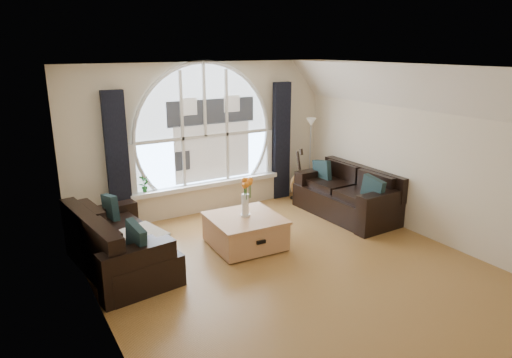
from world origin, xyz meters
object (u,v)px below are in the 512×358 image
coffee_chest (245,230)px  floor_lamp (310,158)px  sofa_right (347,194)px  guitar (297,174)px  vase_flowers (245,192)px  potted_plant (144,183)px  sofa_left (120,242)px

coffee_chest → floor_lamp: 2.82m
sofa_right → guitar: 1.20m
guitar → vase_flowers: bearing=-156.8°
sofa_right → potted_plant: (-3.24, 1.50, 0.31)m
floor_lamp → sofa_left: bearing=-162.9°
vase_flowers → floor_lamp: bearing=32.2°
guitar → potted_plant: size_ratio=3.29×
coffee_chest → guitar: bearing=37.8°
sofa_right → coffee_chest: sofa_right is taller
vase_flowers → guitar: size_ratio=0.66×
floor_lamp → potted_plant: size_ratio=4.97×
coffee_chest → potted_plant: (-1.01, 1.72, 0.46)m
coffee_chest → potted_plant: potted_plant is taller
sofa_right → vase_flowers: vase_flowers is taller
sofa_left → coffee_chest: (1.83, -0.20, -0.14)m
vase_flowers → potted_plant: (-1.03, 1.69, -0.15)m
floor_lamp → potted_plant: 3.35m
vase_flowers → sofa_right: bearing=5.0°
vase_flowers → floor_lamp: floor_lamp is taller
sofa_left → coffee_chest: sofa_left is taller
sofa_right → potted_plant: bearing=153.1°
potted_plant → sofa_left: bearing=-118.5°
guitar → potted_plant: guitar is taller
floor_lamp → guitar: floor_lamp is taller
sofa_right → vase_flowers: 2.26m
vase_flowers → guitar: (1.94, 1.36, -0.33)m
coffee_chest → guitar: (1.96, 1.39, 0.27)m
vase_flowers → guitar: 2.39m
sofa_left → guitar: bearing=9.9°
coffee_chest → floor_lamp: floor_lamp is taller
vase_flowers → floor_lamp: size_ratio=0.44×
coffee_chest → vase_flowers: (0.02, 0.03, 0.61)m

